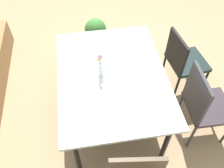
# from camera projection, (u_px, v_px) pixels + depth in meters

# --- Properties ---
(ground_plane) EXTENTS (12.00, 12.00, 0.00)m
(ground_plane) POSITION_uv_depth(u_px,v_px,m) (104.00, 114.00, 2.96)
(ground_plane) COLOR #9E7F5B
(dining_table) EXTENTS (1.42, 1.06, 0.77)m
(dining_table) POSITION_uv_depth(u_px,v_px,m) (112.00, 78.00, 2.39)
(dining_table) COLOR #B2C6C1
(dining_table) RESTS_ON ground
(chair_near_left) EXTENTS (0.45, 0.45, 0.95)m
(chair_near_left) POSITION_uv_depth(u_px,v_px,m) (203.00, 103.00, 2.42)
(chair_near_left) COLOR #2F272D
(chair_near_left) RESTS_ON ground
(chair_near_right) EXTENTS (0.47, 0.47, 0.89)m
(chair_near_right) POSITION_uv_depth(u_px,v_px,m) (183.00, 60.00, 2.82)
(chair_near_right) COLOR black
(chair_near_right) RESTS_ON ground
(flower_vase) EXTENTS (0.06, 0.06, 0.26)m
(flower_vase) POSITION_uv_depth(u_px,v_px,m) (100.00, 65.00, 2.24)
(flower_vase) COLOR silver
(flower_vase) RESTS_ON dining_table
(potted_plant) EXTENTS (0.31, 0.31, 0.53)m
(potted_plant) POSITION_uv_depth(u_px,v_px,m) (96.00, 35.00, 3.51)
(potted_plant) COLOR slate
(potted_plant) RESTS_ON ground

